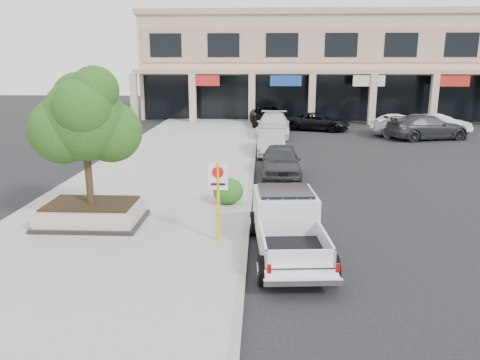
% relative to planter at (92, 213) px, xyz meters
% --- Properties ---
extents(ground, '(120.00, 120.00, 0.00)m').
position_rel_planter_xyz_m(ground, '(6.46, -1.19, -0.48)').
color(ground, black).
rests_on(ground, ground).
extents(sidewalk, '(8.00, 52.00, 0.15)m').
position_rel_planter_xyz_m(sidewalk, '(0.96, 4.81, -0.40)').
color(sidewalk, gray).
rests_on(sidewalk, ground).
extents(curb, '(0.20, 52.00, 0.15)m').
position_rel_planter_xyz_m(curb, '(4.91, 4.81, -0.40)').
color(curb, gray).
rests_on(curb, ground).
extents(strip_mall, '(40.55, 12.43, 9.50)m').
position_rel_planter_xyz_m(strip_mall, '(14.46, 32.74, 4.27)').
color(strip_mall, tan).
rests_on(strip_mall, ground).
extents(planter, '(3.20, 2.20, 0.68)m').
position_rel_planter_xyz_m(planter, '(0.00, 0.00, 0.00)').
color(planter, black).
rests_on(planter, sidewalk).
extents(planter_tree, '(2.90, 2.55, 4.00)m').
position_rel_planter_xyz_m(planter_tree, '(0.13, 0.15, 2.94)').
color(planter_tree, '#2F2412').
rests_on(planter_tree, planter).
extents(no_parking_sign, '(0.55, 0.09, 2.30)m').
position_rel_planter_xyz_m(no_parking_sign, '(4.15, -1.32, 1.16)').
color(no_parking_sign, yellow).
rests_on(no_parking_sign, sidewalk).
extents(hedge, '(1.10, 0.99, 0.93)m').
position_rel_planter_xyz_m(hedge, '(4.16, 2.30, 0.14)').
color(hedge, '#234F16').
rests_on(hedge, sidewalk).
extents(pickup_truck, '(2.29, 5.24, 1.61)m').
position_rel_planter_xyz_m(pickup_truck, '(6.11, -1.91, 0.33)').
color(pickup_truck, white).
rests_on(pickup_truck, ground).
extents(curb_car_a, '(1.75, 4.29, 1.46)m').
position_rel_planter_xyz_m(curb_car_a, '(6.23, 7.03, 0.25)').
color(curb_car_a, '#292B2D').
rests_on(curb_car_a, ground).
extents(curb_car_b, '(1.57, 4.33, 1.42)m').
position_rel_planter_xyz_m(curb_car_b, '(5.88, 12.35, 0.23)').
color(curb_car_b, '#999DA1').
rests_on(curb_car_b, ground).
extents(curb_car_c, '(2.51, 5.65, 1.61)m').
position_rel_planter_xyz_m(curb_car_c, '(6.12, 19.01, 0.33)').
color(curb_car_c, silver).
rests_on(curb_car_c, ground).
extents(curb_car_d, '(3.31, 6.14, 1.64)m').
position_rel_planter_xyz_m(curb_car_d, '(5.79, 24.16, 0.34)').
color(curb_car_d, black).
rests_on(curb_car_d, ground).
extents(lot_car_a, '(5.01, 3.08, 1.59)m').
position_rel_planter_xyz_m(lot_car_a, '(15.40, 18.83, 0.32)').
color(lot_car_a, '#9FA1A6').
rests_on(lot_car_a, ground).
extents(lot_car_b, '(4.46, 2.23, 1.41)m').
position_rel_planter_xyz_m(lot_car_b, '(15.47, 20.48, 0.23)').
color(lot_car_b, white).
rests_on(lot_car_b, ground).
extents(lot_car_c, '(6.01, 3.67, 1.63)m').
position_rel_planter_xyz_m(lot_car_c, '(16.51, 18.21, 0.34)').
color(lot_car_c, '#2A2C2F').
rests_on(lot_car_c, ground).
extents(lot_car_d, '(5.27, 3.64, 1.34)m').
position_rel_planter_xyz_m(lot_car_d, '(9.58, 22.10, 0.19)').
color(lot_car_d, black).
rests_on(lot_car_d, ground).
extents(lot_car_e, '(4.65, 2.31, 1.52)m').
position_rel_planter_xyz_m(lot_car_e, '(17.39, 20.93, 0.29)').
color(lot_car_e, '#AAACB2').
rests_on(lot_car_e, ground).
extents(lot_car_f, '(4.16, 1.60, 1.35)m').
position_rel_planter_xyz_m(lot_car_f, '(18.59, 21.34, 0.20)').
color(lot_car_f, white).
rests_on(lot_car_f, ground).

